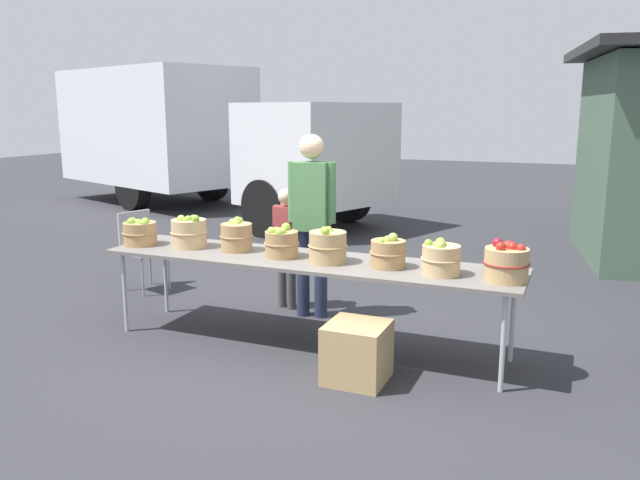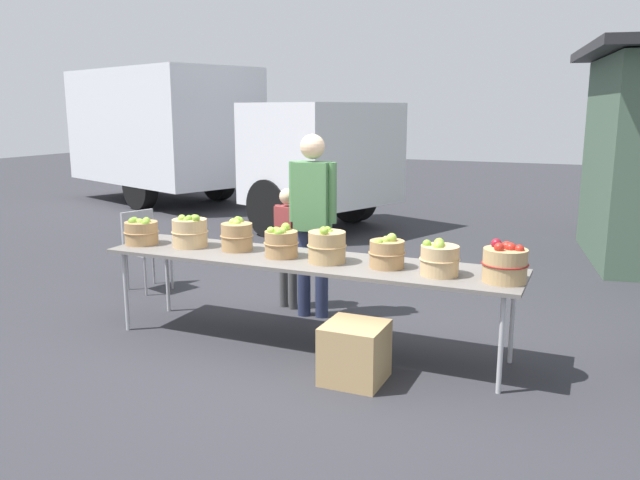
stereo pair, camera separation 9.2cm
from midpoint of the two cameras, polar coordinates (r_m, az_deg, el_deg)
ground_plane at (r=5.46m, az=-0.79°, el=-9.35°), size 40.00×40.00×0.00m
market_table at (r=5.25m, az=-0.81°, el=-2.01°), size 3.50×0.76×0.75m
apple_basket_green_0 at (r=6.00m, az=-15.25°, el=0.71°), size 0.32×0.32×0.25m
apple_basket_green_1 at (r=5.78m, az=-11.10°, el=0.71°), size 0.33×0.33×0.30m
apple_basket_green_2 at (r=5.57m, az=-6.97°, el=0.38°), size 0.29×0.29×0.29m
apple_basket_green_3 at (r=5.29m, az=-3.01°, el=-0.19°), size 0.29×0.29×0.27m
apple_basket_green_4 at (r=5.09m, az=1.14°, el=-0.54°), size 0.32×0.32×0.30m
apple_basket_green_5 at (r=4.96m, az=6.52°, el=-1.11°), size 0.29×0.29×0.27m
apple_basket_green_6 at (r=4.79m, az=11.15°, el=-1.68°), size 0.30×0.30×0.27m
apple_basket_red_0 at (r=4.72m, az=16.72°, el=-2.03°), size 0.33×0.33×0.30m
vendor_adult at (r=5.95m, az=-0.21°, el=2.58°), size 0.46×0.27×1.73m
child_customer at (r=6.28m, az=-2.47°, el=0.14°), size 0.31×0.21×1.20m
box_truck at (r=13.11m, az=-11.10°, el=9.37°), size 7.96×4.75×2.75m
folding_chair at (r=7.25m, az=-15.06°, el=-0.29°), size 0.50×0.50×0.86m
produce_crate at (r=4.73m, az=3.68°, el=-9.99°), size 0.43×0.43×0.43m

